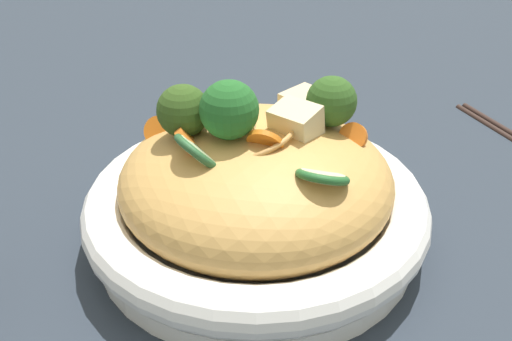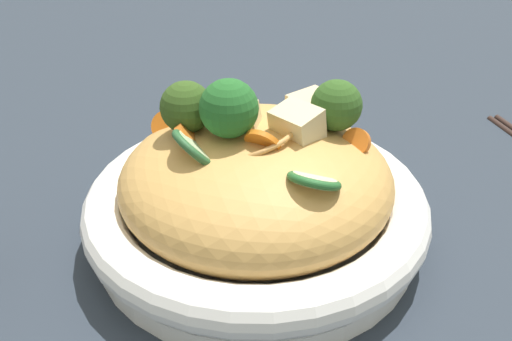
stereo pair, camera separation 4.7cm
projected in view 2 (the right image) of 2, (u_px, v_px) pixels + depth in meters
ground_plane at (256, 237)px, 0.51m from camera, size 3.00×3.00×0.00m
serving_bowl at (256, 211)px, 0.50m from camera, size 0.28×0.28×0.05m
noodle_heap at (256, 179)px, 0.48m from camera, size 0.22×0.22×0.09m
broccoli_florets at (249, 109)px, 0.46m from camera, size 0.11×0.16×0.06m
carrot_coins at (234, 138)px, 0.46m from camera, size 0.08×0.19×0.04m
zucchini_slices at (247, 163)px, 0.43m from camera, size 0.06×0.14×0.03m
chicken_chunks at (296, 117)px, 0.48m from camera, size 0.09×0.09×0.04m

